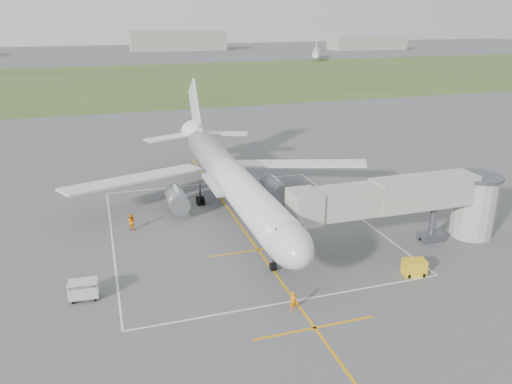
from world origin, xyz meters
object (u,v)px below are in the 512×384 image
object	(u,v)px
jet_bridge	(417,201)
gpu_unit	(414,268)
ramp_worker_nose	(293,301)
ramp_worker_wing	(131,222)
baggage_cart	(84,290)
airliner	(230,177)

from	to	relation	value
jet_bridge	gpu_unit	distance (m)	7.93
jet_bridge	ramp_worker_nose	bearing A→B (deg)	-154.74
ramp_worker_wing	baggage_cart	bearing A→B (deg)	102.08
airliner	ramp_worker_wing	world-z (taller)	airliner
baggage_cart	ramp_worker_nose	size ratio (longest dim) A/B	1.53
airliner	jet_bridge	xyz separation A→B (m)	(15.72, -14.25, 0.35)
airliner	ramp_worker_wing	bearing A→B (deg)	-172.11
gpu_unit	ramp_worker_nose	size ratio (longest dim) A/B	1.35
jet_bridge	gpu_unit	xyz separation A→B (m)	(-3.72, -5.75, -4.00)
airliner	ramp_worker_nose	world-z (taller)	airliner
jet_bridge	ramp_worker_wing	world-z (taller)	jet_bridge
airliner	jet_bridge	world-z (taller)	airliner
airliner	gpu_unit	distance (m)	23.60
jet_bridge	baggage_cart	size ratio (longest dim) A/B	9.34
jet_bridge	ramp_worker_wing	size ratio (longest dim) A/B	12.53
jet_bridge	ramp_worker_nose	world-z (taller)	jet_bridge
airliner	ramp_worker_nose	xyz separation A→B (m)	(-0.67, -21.98, -3.57)
baggage_cart	ramp_worker_nose	world-z (taller)	baggage_cart
ramp_worker_wing	ramp_worker_nose	bearing A→B (deg)	150.98
baggage_cart	ramp_worker_wing	bearing A→B (deg)	73.98
jet_bridge	ramp_worker_nose	xyz separation A→B (m)	(-16.39, -7.73, -3.92)
gpu_unit	ramp_worker_wing	world-z (taller)	ramp_worker_wing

